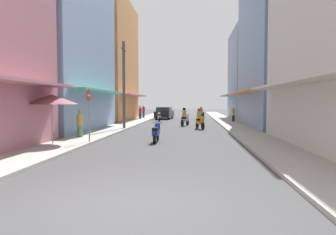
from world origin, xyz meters
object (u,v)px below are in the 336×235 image
at_px(motorbike_white, 159,116).
at_px(motorbike_blue, 156,132).
at_px(motorbike_orange, 200,120).
at_px(utility_pole, 124,85).
at_px(motorbike_black, 202,115).
at_px(pedestrian_midway, 233,115).
at_px(pedestrian_crossing, 140,113).
at_px(parked_car, 164,113).
at_px(pedestrian_far, 80,124).
at_px(motorbike_silver, 185,118).
at_px(street_sign_no_entry, 89,109).
at_px(pedestrian_foreground, 144,111).
at_px(vendor_umbrella, 52,99).

height_order(motorbike_white, motorbike_blue, same).
relative_size(motorbike_orange, utility_pole, 0.27).
xyz_separation_m(motorbike_black, pedestrian_midway, (3.11, -1.65, 0.07)).
relative_size(motorbike_blue, pedestrian_crossing, 1.13).
xyz_separation_m(parked_car, pedestrian_far, (-2.68, -20.06, 0.07)).
bearing_deg(motorbike_silver, motorbike_white, 114.71).
height_order(motorbike_silver, motorbike_blue, motorbike_silver).
distance_m(motorbike_orange, street_sign_no_entry, 10.25).
relative_size(parked_car, street_sign_no_entry, 1.60).
bearing_deg(motorbike_blue, motorbike_black, 80.88).
bearing_deg(parked_car, pedestrian_midway, -37.79).
distance_m(motorbike_white, pedestrian_crossing, 3.79).
height_order(pedestrian_crossing, utility_pole, utility_pole).
distance_m(pedestrian_midway, utility_pole, 12.69).
relative_size(pedestrian_foreground, vendor_umbrella, 0.73).
xyz_separation_m(motorbike_black, parked_car, (-4.37, 4.15, 0.04)).
bearing_deg(vendor_umbrella, motorbike_white, 81.53).
relative_size(motorbike_blue, vendor_umbrella, 0.76).
distance_m(parked_car, vendor_umbrella, 23.01).
xyz_separation_m(pedestrian_midway, street_sign_no_entry, (-8.96, -16.15, 0.94)).
xyz_separation_m(motorbike_silver, motorbike_black, (1.58, 6.33, 0.00)).
xyz_separation_m(parked_car, pedestrian_midway, (7.48, -5.80, 0.04)).
bearing_deg(vendor_umbrella, motorbike_silver, 65.08).
xyz_separation_m(pedestrian_crossing, street_sign_no_entry, (1.24, -20.61, 0.92)).
xyz_separation_m(motorbike_silver, vendor_umbrella, (-5.71, -12.29, 1.45)).
bearing_deg(street_sign_no_entry, pedestrian_midway, 60.97).
distance_m(motorbike_silver, pedestrian_midway, 6.63).
bearing_deg(pedestrian_foreground, pedestrian_far, -89.96).
relative_size(motorbike_orange, street_sign_no_entry, 0.66).
xyz_separation_m(pedestrian_far, utility_pole, (1.10, 5.74, 2.49)).
distance_m(pedestrian_foreground, pedestrian_far, 20.88).
xyz_separation_m(motorbike_orange, parked_car, (-4.00, 13.34, 0.04)).
xyz_separation_m(motorbike_blue, motorbike_orange, (2.34, 7.68, 0.20)).
bearing_deg(pedestrian_foreground, vendor_umbrella, -90.56).
relative_size(motorbike_orange, vendor_umbrella, 0.73).
relative_size(vendor_umbrella, street_sign_no_entry, 0.90).
distance_m(vendor_umbrella, street_sign_no_entry, 1.72).
height_order(pedestrian_foreground, pedestrian_crossing, pedestrian_foreground).
bearing_deg(street_sign_no_entry, pedestrian_foreground, 93.06).
bearing_deg(pedestrian_far, utility_pole, 79.13).
xyz_separation_m(motorbike_silver, pedestrian_far, (-5.47, -9.57, 0.11)).
height_order(motorbike_blue, parked_car, parked_car).
xyz_separation_m(pedestrian_far, street_sign_no_entry, (1.20, -1.89, 0.91)).
height_order(pedestrian_far, vendor_umbrella, vendor_umbrella).
relative_size(motorbike_black, pedestrian_foreground, 0.99).
distance_m(motorbike_white, utility_pole, 10.68).
distance_m(motorbike_white, motorbike_blue, 17.01).
distance_m(motorbike_black, motorbike_white, 4.52).
relative_size(pedestrian_crossing, vendor_umbrella, 0.67).
bearing_deg(motorbike_silver, street_sign_no_entry, -110.42).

